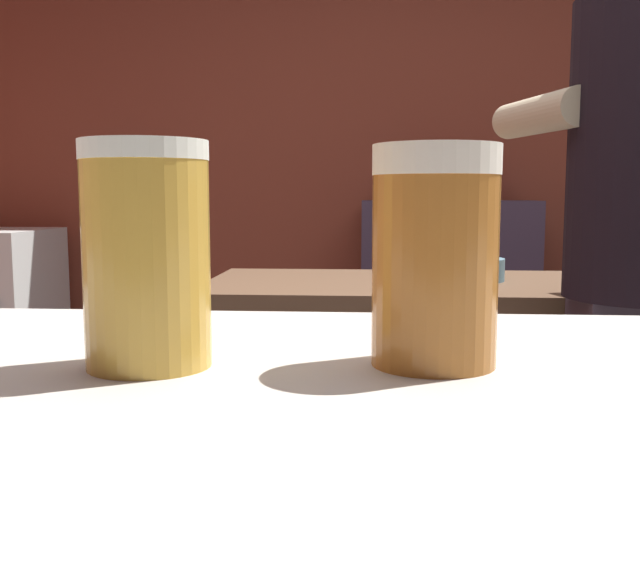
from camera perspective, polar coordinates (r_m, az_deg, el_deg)
wall_back at (r=3.62m, az=8.34°, el=9.99°), size 5.20×0.10×2.70m
prep_counter at (r=2.17m, az=20.62°, el=-12.08°), size 2.10×0.60×0.93m
back_shelf at (r=3.39m, az=9.73°, el=-3.16°), size 0.77×0.36×1.13m
mixing_bowl at (r=2.02m, az=11.03°, el=1.17°), size 0.22×0.22×0.06m
pint_glass_near at (r=0.43m, az=8.87°, el=2.18°), size 0.07×0.07×0.13m
pint_glass_far at (r=0.44m, az=-13.25°, el=2.24°), size 0.07×0.07×0.13m
bottle_olive_oil at (r=3.25m, az=9.50°, el=8.04°), size 0.05×0.05×0.24m
bottle_soy at (r=3.42m, az=12.81°, el=7.98°), size 0.06×0.06×0.25m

